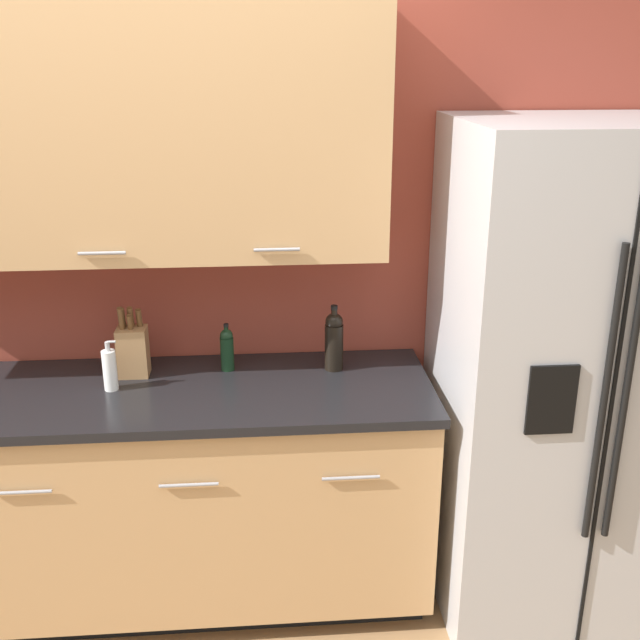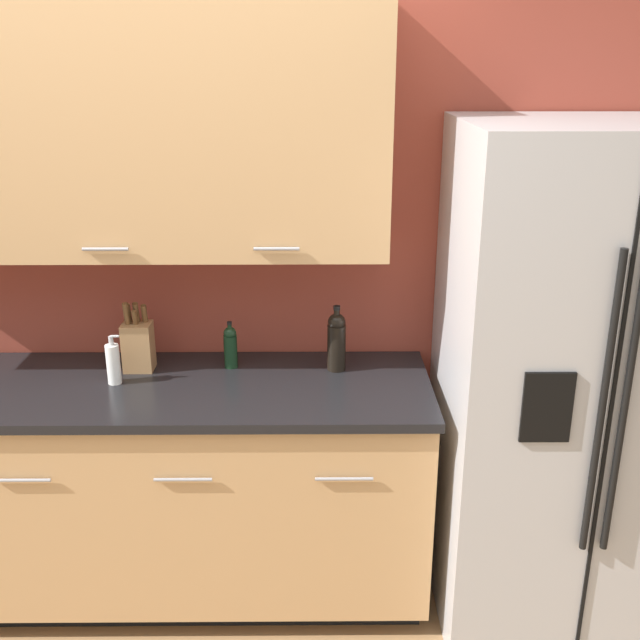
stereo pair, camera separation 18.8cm
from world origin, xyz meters
name	(u,v)px [view 1 (the left image)]	position (x,y,z in m)	size (l,w,h in m)	color
wall_back	(121,228)	(-0.01, 0.96, 1.46)	(10.00, 0.39, 2.60)	#993D2D
counter_unit	(127,496)	(-0.03, 0.68, 0.47)	(2.32, 0.64, 0.92)	black
refrigerator	(564,377)	(1.64, 0.61, 0.94)	(0.90, 0.77, 1.88)	#B2B2B5
knife_block	(133,349)	(0.02, 0.81, 1.03)	(0.11, 0.10, 0.28)	#A87A4C
wine_bottle	(334,340)	(0.79, 0.80, 1.04)	(0.07, 0.07, 0.26)	black
soap_dispenser	(110,369)	(-0.04, 0.68, 1.00)	(0.06, 0.05, 0.19)	white
oil_bottle	(227,348)	(0.37, 0.83, 1.01)	(0.05, 0.05, 0.19)	black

